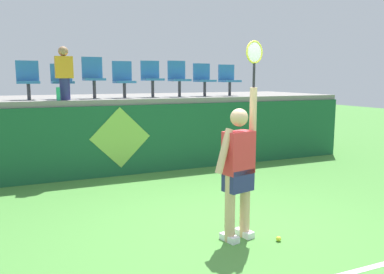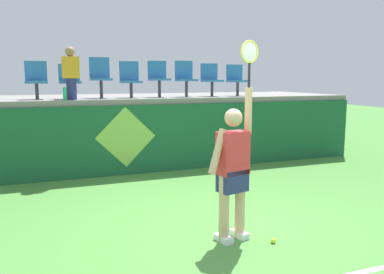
{
  "view_description": "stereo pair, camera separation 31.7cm",
  "coord_description": "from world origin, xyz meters",
  "px_view_note": "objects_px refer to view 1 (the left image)",
  "views": [
    {
      "loc": [
        -2.52,
        -4.33,
        2.03
      ],
      "look_at": [
        -0.03,
        1.3,
        1.1
      ],
      "focal_mm": 36.73,
      "sensor_mm": 36.0,
      "label": 1
    },
    {
      "loc": [
        -2.22,
        -4.45,
        2.03
      ],
      "look_at": [
        -0.03,
        1.3,
        1.1
      ],
      "focal_mm": 36.73,
      "sensor_mm": 36.0,
      "label": 2
    }
  ],
  "objects_px": {
    "tennis_player": "(239,167)",
    "stadium_chair_6": "(203,78)",
    "stadium_chair_5": "(178,77)",
    "stadium_chair_3": "(123,78)",
    "stadium_chair_0": "(28,79)",
    "spectator_0": "(64,72)",
    "tennis_ball": "(279,239)",
    "stadium_chair_1": "(62,79)",
    "stadium_chair_2": "(93,75)",
    "stadium_chair_7": "(228,78)",
    "stadium_chair_4": "(152,77)",
    "water_bottle": "(58,94)"
  },
  "relations": [
    {
      "from": "stadium_chair_2",
      "to": "stadium_chair_7",
      "type": "bearing_deg",
      "value": -0.12
    },
    {
      "from": "tennis_ball",
      "to": "stadium_chair_4",
      "type": "distance_m",
      "value": 5.3
    },
    {
      "from": "stadium_chair_3",
      "to": "stadium_chair_5",
      "type": "bearing_deg",
      "value": -0.07
    },
    {
      "from": "tennis_ball",
      "to": "spectator_0",
      "type": "xyz_separation_m",
      "value": [
        -2.02,
        4.44,
        2.11
      ]
    },
    {
      "from": "stadium_chair_1",
      "to": "water_bottle",
      "type": "bearing_deg",
      "value": -103.6
    },
    {
      "from": "stadium_chair_4",
      "to": "stadium_chair_5",
      "type": "bearing_deg",
      "value": 0.27
    },
    {
      "from": "tennis_player",
      "to": "stadium_chair_1",
      "type": "relative_size",
      "value": 3.37
    },
    {
      "from": "tennis_ball",
      "to": "stadium_chair_7",
      "type": "distance_m",
      "value": 5.64
    },
    {
      "from": "stadium_chair_4",
      "to": "stadium_chair_7",
      "type": "relative_size",
      "value": 1.08
    },
    {
      "from": "tennis_ball",
      "to": "stadium_chair_5",
      "type": "distance_m",
      "value": 5.33
    },
    {
      "from": "stadium_chair_3",
      "to": "spectator_0",
      "type": "distance_m",
      "value": 1.39
    },
    {
      "from": "water_bottle",
      "to": "stadium_chair_5",
      "type": "height_order",
      "value": "stadium_chair_5"
    },
    {
      "from": "stadium_chair_0",
      "to": "stadium_chair_7",
      "type": "relative_size",
      "value": 1.03
    },
    {
      "from": "stadium_chair_5",
      "to": "water_bottle",
      "type": "bearing_deg",
      "value": -167.71
    },
    {
      "from": "tennis_player",
      "to": "spectator_0",
      "type": "height_order",
      "value": "spectator_0"
    },
    {
      "from": "tennis_player",
      "to": "stadium_chair_4",
      "type": "xyz_separation_m",
      "value": [
        0.38,
        4.6,
        1.13
      ]
    },
    {
      "from": "tennis_ball",
      "to": "spectator_0",
      "type": "relative_size",
      "value": 0.06
    },
    {
      "from": "stadium_chair_4",
      "to": "water_bottle",
      "type": "bearing_deg",
      "value": -164.11
    },
    {
      "from": "stadium_chair_4",
      "to": "spectator_0",
      "type": "bearing_deg",
      "value": -167.02
    },
    {
      "from": "tennis_ball",
      "to": "stadium_chair_2",
      "type": "relative_size",
      "value": 0.07
    },
    {
      "from": "tennis_player",
      "to": "stadium_chair_5",
      "type": "xyz_separation_m",
      "value": [
        1.04,
        4.61,
        1.12
      ]
    },
    {
      "from": "stadium_chair_5",
      "to": "stadium_chair_2",
      "type": "bearing_deg",
      "value": 179.93
    },
    {
      "from": "tennis_ball",
      "to": "stadium_chair_6",
      "type": "bearing_deg",
      "value": 75.39
    },
    {
      "from": "stadium_chair_7",
      "to": "stadium_chair_5",
      "type": "bearing_deg",
      "value": 179.81
    },
    {
      "from": "tennis_player",
      "to": "stadium_chair_3",
      "type": "bearing_deg",
      "value": 93.5
    },
    {
      "from": "tennis_player",
      "to": "stadium_chair_2",
      "type": "xyz_separation_m",
      "value": [
        -0.94,
        4.61,
        1.15
      ]
    },
    {
      "from": "tennis_player",
      "to": "stadium_chair_6",
      "type": "bearing_deg",
      "value": 69.72
    },
    {
      "from": "stadium_chair_3",
      "to": "spectator_0",
      "type": "xyz_separation_m",
      "value": [
        -1.31,
        -0.46,
        0.12
      ]
    },
    {
      "from": "stadium_chair_1",
      "to": "spectator_0",
      "type": "distance_m",
      "value": 0.47
    },
    {
      "from": "tennis_player",
      "to": "stadium_chair_0",
      "type": "xyz_separation_m",
      "value": [
        -2.26,
        4.61,
        1.08
      ]
    },
    {
      "from": "spectator_0",
      "to": "stadium_chair_0",
      "type": "bearing_deg",
      "value": 145.54
    },
    {
      "from": "stadium_chair_1",
      "to": "stadium_chair_4",
      "type": "height_order",
      "value": "stadium_chair_4"
    },
    {
      "from": "stadium_chair_4",
      "to": "spectator_0",
      "type": "distance_m",
      "value": 2.02
    },
    {
      "from": "stadium_chair_3",
      "to": "stadium_chair_5",
      "type": "relative_size",
      "value": 0.96
    },
    {
      "from": "stadium_chair_3",
      "to": "tennis_ball",
      "type": "bearing_deg",
      "value": -81.77
    },
    {
      "from": "spectator_0",
      "to": "stadium_chair_6",
      "type": "bearing_deg",
      "value": 7.84
    },
    {
      "from": "stadium_chair_2",
      "to": "stadium_chair_3",
      "type": "height_order",
      "value": "stadium_chair_2"
    },
    {
      "from": "stadium_chair_0",
      "to": "stadium_chair_5",
      "type": "relative_size",
      "value": 0.94
    },
    {
      "from": "stadium_chair_0",
      "to": "stadium_chair_1",
      "type": "bearing_deg",
      "value": -0.54
    },
    {
      "from": "stadium_chair_0",
      "to": "stadium_chair_1",
      "type": "distance_m",
      "value": 0.67
    },
    {
      "from": "water_bottle",
      "to": "stadium_chair_1",
      "type": "xyz_separation_m",
      "value": [
        0.14,
        0.6,
        0.28
      ]
    },
    {
      "from": "stadium_chair_0",
      "to": "stadium_chair_2",
      "type": "height_order",
      "value": "stadium_chair_2"
    },
    {
      "from": "stadium_chair_1",
      "to": "stadium_chair_7",
      "type": "relative_size",
      "value": 0.95
    },
    {
      "from": "stadium_chair_7",
      "to": "spectator_0",
      "type": "relative_size",
      "value": 0.73
    },
    {
      "from": "stadium_chair_2",
      "to": "stadium_chair_7",
      "type": "distance_m",
      "value": 3.34
    },
    {
      "from": "tennis_player",
      "to": "stadium_chair_3",
      "type": "relative_size",
      "value": 3.05
    },
    {
      "from": "stadium_chair_2",
      "to": "stadium_chair_4",
      "type": "height_order",
      "value": "stadium_chair_2"
    },
    {
      "from": "tennis_player",
      "to": "stadium_chair_6",
      "type": "xyz_separation_m",
      "value": [
        1.7,
        4.6,
        1.09
      ]
    },
    {
      "from": "water_bottle",
      "to": "stadium_chair_5",
      "type": "distance_m",
      "value": 2.86
    },
    {
      "from": "stadium_chair_5",
      "to": "stadium_chair_3",
      "type": "bearing_deg",
      "value": 179.93
    }
  ]
}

